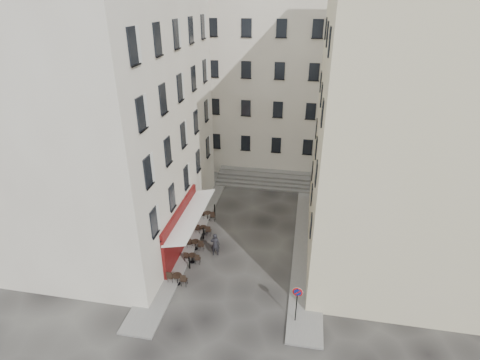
% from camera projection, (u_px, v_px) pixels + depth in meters
% --- Properties ---
extents(ground, '(90.00, 90.00, 0.00)m').
position_uv_depth(ground, '(240.00, 264.00, 25.52)').
color(ground, black).
rests_on(ground, ground).
extents(sidewalk_left, '(2.00, 22.00, 0.12)m').
position_uv_depth(sidewalk_left, '(193.00, 225.00, 29.75)').
color(sidewalk_left, slate).
rests_on(sidewalk_left, ground).
extents(sidewalk_right, '(2.00, 18.00, 0.12)m').
position_uv_depth(sidewalk_right, '(308.00, 245.00, 27.41)').
color(sidewalk_right, slate).
rests_on(sidewalk_right, ground).
extents(building_left, '(12.20, 16.20, 20.60)m').
position_uv_depth(building_left, '(95.00, 97.00, 25.29)').
color(building_left, beige).
rests_on(building_left, ground).
extents(building_right, '(12.20, 14.20, 18.60)m').
position_uv_depth(building_right, '(420.00, 127.00, 22.77)').
color(building_right, beige).
rests_on(building_right, ground).
extents(building_back, '(18.20, 10.20, 18.60)m').
position_uv_depth(building_back, '(264.00, 73.00, 38.30)').
color(building_back, beige).
rests_on(building_back, ground).
extents(cafe_storefront, '(1.74, 7.30, 3.50)m').
position_uv_depth(cafe_storefront, '(182.00, 227.00, 26.27)').
color(cafe_storefront, '#4D0D0B').
rests_on(cafe_storefront, ground).
extents(stone_steps, '(9.00, 3.15, 0.80)m').
position_uv_depth(stone_steps, '(263.00, 179.00, 36.43)').
color(stone_steps, '#5F5C5A').
rests_on(stone_steps, ground).
extents(bollard_near, '(0.12, 0.12, 0.98)m').
position_uv_depth(bollard_near, '(189.00, 262.00, 24.93)').
color(bollard_near, black).
rests_on(bollard_near, ground).
extents(bollard_mid, '(0.12, 0.12, 0.98)m').
position_uv_depth(bollard_mid, '(203.00, 233.00, 28.02)').
color(bollard_mid, black).
rests_on(bollard_mid, ground).
extents(bollard_far, '(0.12, 0.12, 0.98)m').
position_uv_depth(bollard_far, '(215.00, 209.00, 31.10)').
color(bollard_far, black).
rests_on(bollard_far, ground).
extents(no_parking_sign, '(0.56, 0.13, 2.47)m').
position_uv_depth(no_parking_sign, '(297.00, 298.00, 20.27)').
color(no_parking_sign, black).
rests_on(no_parking_sign, ground).
extents(bistro_table_a, '(1.30, 0.61, 0.92)m').
position_uv_depth(bistro_table_a, '(177.00, 278.00, 23.60)').
color(bistro_table_a, black).
rests_on(bistro_table_a, ground).
extents(bistro_table_b, '(1.15, 0.54, 0.81)m').
position_uv_depth(bistro_table_b, '(192.00, 257.00, 25.55)').
color(bistro_table_b, black).
rests_on(bistro_table_b, ground).
extents(bistro_table_c, '(1.28, 0.60, 0.90)m').
position_uv_depth(bistro_table_c, '(196.00, 244.00, 26.85)').
color(bistro_table_c, black).
rests_on(bistro_table_c, ground).
extents(bistro_table_d, '(1.24, 0.58, 0.87)m').
position_uv_depth(bistro_table_d, '(203.00, 230.00, 28.53)').
color(bistro_table_d, black).
rests_on(bistro_table_d, ground).
extents(bistro_table_e, '(1.27, 0.60, 0.90)m').
position_uv_depth(bistro_table_e, '(208.00, 215.00, 30.38)').
color(bistro_table_e, black).
rests_on(bistro_table_e, ground).
extents(pedestrian, '(0.70, 0.51, 1.77)m').
position_uv_depth(pedestrian, '(215.00, 244.00, 26.10)').
color(pedestrian, black).
rests_on(pedestrian, ground).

